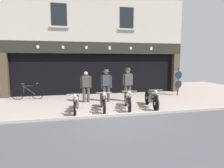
{
  "coord_description": "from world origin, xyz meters",
  "views": [
    {
      "loc": [
        -1.82,
        -7.07,
        2.19
      ],
      "look_at": [
        0.37,
        2.73,
        0.94
      ],
      "focal_mm": 31.03,
      "sensor_mm": 36.0,
      "label": 1
    }
  ],
  "objects_px": {
    "motorcycle_center_left": "(103,101)",
    "salesman_left": "(86,85)",
    "motorcycle_left": "(76,103)",
    "shopkeeper_center": "(106,84)",
    "leaning_bicycle": "(27,93)",
    "salesman_right": "(128,83)",
    "tyre_sign_pole": "(178,80)",
    "advert_board_near": "(50,66)",
    "motorcycle_center_right": "(151,98)",
    "motorcycle_center": "(128,100)"
  },
  "relations": [
    {
      "from": "leaning_bicycle",
      "to": "shopkeeper_center",
      "type": "bearing_deg",
      "value": 70.65
    },
    {
      "from": "advert_board_near",
      "to": "motorcycle_left",
      "type": "bearing_deg",
      "value": -72.05
    },
    {
      "from": "motorcycle_center_right",
      "to": "shopkeeper_center",
      "type": "xyz_separation_m",
      "value": [
        -1.78,
        1.78,
        0.51
      ]
    },
    {
      "from": "shopkeeper_center",
      "to": "salesman_right",
      "type": "distance_m",
      "value": 1.13
    },
    {
      "from": "salesman_right",
      "to": "motorcycle_center_left",
      "type": "bearing_deg",
      "value": 38.85
    },
    {
      "from": "motorcycle_center_right",
      "to": "leaning_bicycle",
      "type": "height_order",
      "value": "motorcycle_center_right"
    },
    {
      "from": "salesman_left",
      "to": "shopkeeper_center",
      "type": "xyz_separation_m",
      "value": [
        1.06,
        -0.05,
        0.06
      ]
    },
    {
      "from": "tyre_sign_pole",
      "to": "salesman_right",
      "type": "bearing_deg",
      "value": -163.21
    },
    {
      "from": "motorcycle_center_left",
      "to": "salesman_left",
      "type": "height_order",
      "value": "salesman_left"
    },
    {
      "from": "motorcycle_center_left",
      "to": "leaning_bicycle",
      "type": "height_order",
      "value": "motorcycle_center_left"
    },
    {
      "from": "motorcycle_left",
      "to": "motorcycle_center",
      "type": "bearing_deg",
      "value": -172.84
    },
    {
      "from": "salesman_left",
      "to": "leaning_bicycle",
      "type": "relative_size",
      "value": 0.93
    },
    {
      "from": "salesman_right",
      "to": "leaning_bicycle",
      "type": "xyz_separation_m",
      "value": [
        -5.31,
        1.74,
        -0.64
      ]
    },
    {
      "from": "motorcycle_center_left",
      "to": "advert_board_near",
      "type": "xyz_separation_m",
      "value": [
        -2.54,
        4.35,
        1.39
      ]
    },
    {
      "from": "shopkeeper_center",
      "to": "salesman_right",
      "type": "bearing_deg",
      "value": 179.97
    },
    {
      "from": "leaning_bicycle",
      "to": "salesman_left",
      "type": "bearing_deg",
      "value": 65.56
    },
    {
      "from": "motorcycle_center_left",
      "to": "salesman_right",
      "type": "height_order",
      "value": "salesman_right"
    },
    {
      "from": "motorcycle_center",
      "to": "advert_board_near",
      "type": "xyz_separation_m",
      "value": [
        -3.68,
        4.32,
        1.38
      ]
    },
    {
      "from": "salesman_left",
      "to": "motorcycle_center",
      "type": "bearing_deg",
      "value": 136.27
    },
    {
      "from": "motorcycle_center_right",
      "to": "salesman_right",
      "type": "bearing_deg",
      "value": -58.63
    },
    {
      "from": "motorcycle_left",
      "to": "tyre_sign_pole",
      "type": "distance_m",
      "value": 6.9
    },
    {
      "from": "motorcycle_left",
      "to": "shopkeeper_center",
      "type": "distance_m",
      "value": 2.5
    },
    {
      "from": "motorcycle_center",
      "to": "advert_board_near",
      "type": "relative_size",
      "value": 1.8
    },
    {
      "from": "shopkeeper_center",
      "to": "advert_board_near",
      "type": "relative_size",
      "value": 1.56
    },
    {
      "from": "tyre_sign_pole",
      "to": "leaning_bicycle",
      "type": "xyz_separation_m",
      "value": [
        -8.91,
        0.66,
        -0.6
      ]
    },
    {
      "from": "shopkeeper_center",
      "to": "advert_board_near",
      "type": "height_order",
      "value": "advert_board_near"
    },
    {
      "from": "motorcycle_left",
      "to": "advert_board_near",
      "type": "xyz_separation_m",
      "value": [
        -1.41,
        4.36,
        1.4
      ]
    },
    {
      "from": "advert_board_near",
      "to": "leaning_bicycle",
      "type": "height_order",
      "value": "advert_board_near"
    },
    {
      "from": "motorcycle_center_right",
      "to": "advert_board_near",
      "type": "height_order",
      "value": "advert_board_near"
    },
    {
      "from": "motorcycle_left",
      "to": "salesman_right",
      "type": "relative_size",
      "value": 1.13
    },
    {
      "from": "salesman_right",
      "to": "tyre_sign_pole",
      "type": "relative_size",
      "value": 1.04
    },
    {
      "from": "salesman_right",
      "to": "advert_board_near",
      "type": "relative_size",
      "value": 1.64
    },
    {
      "from": "motorcycle_center",
      "to": "leaning_bicycle",
      "type": "xyz_separation_m",
      "value": [
        -4.83,
        3.28,
        -0.06
      ]
    },
    {
      "from": "motorcycle_center_right",
      "to": "advert_board_near",
      "type": "distance_m",
      "value": 6.62
    },
    {
      "from": "motorcycle_left",
      "to": "leaning_bicycle",
      "type": "relative_size",
      "value": 1.17
    },
    {
      "from": "motorcycle_center",
      "to": "shopkeeper_center",
      "type": "xyz_separation_m",
      "value": [
        -0.63,
        1.78,
        0.51
      ]
    },
    {
      "from": "advert_board_near",
      "to": "leaning_bicycle",
      "type": "xyz_separation_m",
      "value": [
        -1.15,
        -1.05,
        -1.44
      ]
    },
    {
      "from": "motorcycle_center",
      "to": "tyre_sign_pole",
      "type": "height_order",
      "value": "tyre_sign_pole"
    },
    {
      "from": "motorcycle_center_right",
      "to": "shopkeeper_center",
      "type": "height_order",
      "value": "shopkeeper_center"
    },
    {
      "from": "motorcycle_center_right",
      "to": "salesman_right",
      "type": "height_order",
      "value": "salesman_right"
    },
    {
      "from": "motorcycle_center_left",
      "to": "salesman_right",
      "type": "bearing_deg",
      "value": -131.38
    },
    {
      "from": "leaning_bicycle",
      "to": "motorcycle_center",
      "type": "bearing_deg",
      "value": 56.09
    },
    {
      "from": "motorcycle_center",
      "to": "leaning_bicycle",
      "type": "height_order",
      "value": "motorcycle_center"
    },
    {
      "from": "salesman_right",
      "to": "leaning_bicycle",
      "type": "height_order",
      "value": "salesman_right"
    },
    {
      "from": "motorcycle_left",
      "to": "leaning_bicycle",
      "type": "xyz_separation_m",
      "value": [
        -2.56,
        3.31,
        -0.05
      ]
    },
    {
      "from": "motorcycle_left",
      "to": "advert_board_near",
      "type": "height_order",
      "value": "advert_board_near"
    },
    {
      "from": "motorcycle_center",
      "to": "motorcycle_left",
      "type": "bearing_deg",
      "value": 11.05
    },
    {
      "from": "motorcycle_left",
      "to": "motorcycle_center_right",
      "type": "xyz_separation_m",
      "value": [
        3.42,
        0.04,
        0.02
      ]
    },
    {
      "from": "shopkeeper_center",
      "to": "salesman_right",
      "type": "height_order",
      "value": "salesman_right"
    },
    {
      "from": "tyre_sign_pole",
      "to": "advert_board_near",
      "type": "relative_size",
      "value": 1.57
    }
  ]
}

